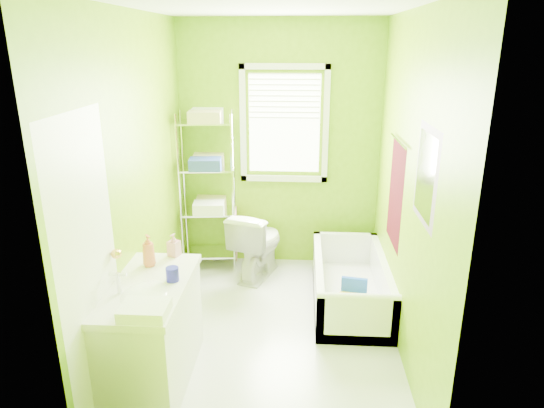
# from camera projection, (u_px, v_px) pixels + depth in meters

# --- Properties ---
(ground) EXTENTS (2.90, 2.90, 0.00)m
(ground) POSITION_uv_depth(u_px,v_px,m) (270.00, 331.00, 4.17)
(ground) COLOR silver
(ground) RESTS_ON ground
(room_envelope) EXTENTS (2.14, 2.94, 2.62)m
(room_envelope) POSITION_uv_depth(u_px,v_px,m) (270.00, 155.00, 3.67)
(room_envelope) COLOR #6C9C07
(room_envelope) RESTS_ON ground
(window) EXTENTS (0.92, 0.05, 1.22)m
(window) POSITION_uv_depth(u_px,v_px,m) (284.00, 118.00, 5.00)
(window) COLOR white
(window) RESTS_ON ground
(door) EXTENTS (0.09, 0.80, 2.00)m
(door) POSITION_uv_depth(u_px,v_px,m) (91.00, 276.00, 2.97)
(door) COLOR white
(door) RESTS_ON ground
(right_wall_decor) EXTENTS (0.04, 1.48, 1.17)m
(right_wall_decor) POSITION_uv_depth(u_px,v_px,m) (406.00, 187.00, 3.67)
(right_wall_decor) COLOR #42070D
(right_wall_decor) RESTS_ON ground
(bathtub) EXTENTS (0.67, 1.43, 0.46)m
(bathtub) POSITION_uv_depth(u_px,v_px,m) (350.00, 289.00, 4.57)
(bathtub) COLOR white
(bathtub) RESTS_ON ground
(toilet) EXTENTS (0.62, 0.81, 0.73)m
(toilet) POSITION_uv_depth(u_px,v_px,m) (257.00, 243.00, 5.06)
(toilet) COLOR white
(toilet) RESTS_ON ground
(vanity) EXTENTS (0.53, 1.05, 1.02)m
(vanity) POSITION_uv_depth(u_px,v_px,m) (152.00, 330.00, 3.44)
(vanity) COLOR silver
(vanity) RESTS_ON ground
(wire_shelf_unit) EXTENTS (0.61, 0.49, 1.72)m
(wire_shelf_unit) POSITION_uv_depth(u_px,v_px,m) (210.00, 173.00, 5.08)
(wire_shelf_unit) COLOR silver
(wire_shelf_unit) RESTS_ON ground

